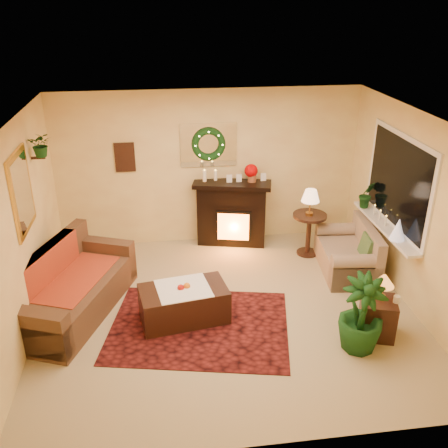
{
  "coord_description": "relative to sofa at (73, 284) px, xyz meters",
  "views": [
    {
      "loc": [
        -0.81,
        -5.61,
        3.94
      ],
      "look_at": [
        0.0,
        0.35,
        1.15
      ],
      "focal_mm": 40.0,
      "sensor_mm": 36.0,
      "label": 1
    }
  ],
  "objects": [
    {
      "name": "coffee_table",
      "position": [
        1.45,
        -0.37,
        -0.22
      ],
      "size": [
        1.2,
        0.79,
        0.47
      ],
      "primitive_type": "cube",
      "rotation": [
        0.0,
        0.0,
        0.16
      ],
      "color": "#452A10",
      "rests_on": "floor"
    },
    {
      "name": "ceiling",
      "position": [
        2.04,
        -0.28,
        2.17
      ],
      "size": [
        5.0,
        5.0,
        0.0
      ],
      "primitive_type": "plane",
      "color": "white",
      "rests_on": "ground"
    },
    {
      "name": "fruit_bowl",
      "position": [
        1.46,
        -0.38,
        0.02
      ],
      "size": [
        0.24,
        0.24,
        0.06
      ],
      "primitive_type": "cylinder",
      "color": "white",
      "rests_on": "coffee_table"
    },
    {
      "name": "poinsettia",
      "position": [
        2.72,
        1.75,
        0.87
      ],
      "size": [
        0.22,
        0.22,
        0.22
      ],
      "primitive_type": "sphere",
      "color": "#B60001",
      "rests_on": "fireplace"
    },
    {
      "name": "wreath",
      "position": [
        2.04,
        1.91,
        1.29
      ],
      "size": [
        0.55,
        0.11,
        0.55
      ],
      "primitive_type": "torus",
      "rotation": [
        1.57,
        0.0,
        0.0
      ],
      "color": "#194719",
      "rests_on": "wall_back"
    },
    {
      "name": "mantel_candle_a",
      "position": [
        1.95,
        1.71,
        0.83
      ],
      "size": [
        0.06,
        0.06,
        0.19
      ],
      "primitive_type": "cylinder",
      "color": "beige",
      "rests_on": "fireplace"
    },
    {
      "name": "mini_tree",
      "position": [
        4.38,
        -0.17,
        0.61
      ],
      "size": [
        0.21,
        0.21,
        0.31
      ],
      "primitive_type": "cone",
      "color": "white",
      "rests_on": "window_sill"
    },
    {
      "name": "mantel_candle_b",
      "position": [
        2.12,
        1.71,
        0.83
      ],
      "size": [
        0.06,
        0.06,
        0.17
      ],
      "primitive_type": "cylinder",
      "color": "white",
      "rests_on": "fireplace"
    },
    {
      "name": "loveseat",
      "position": [
        4.02,
        0.58,
        -0.01
      ],
      "size": [
        0.87,
        1.36,
        0.75
      ],
      "primitive_type": "cube",
      "rotation": [
        0.0,
        0.0,
        -0.1
      ],
      "color": "gray",
      "rests_on": "floor"
    },
    {
      "name": "wall_back",
      "position": [
        2.04,
        1.97,
        0.87
      ],
      "size": [
        5.0,
        5.0,
        0.0
      ],
      "primitive_type": "plane",
      "color": "#EFD88C",
      "rests_on": "ground"
    },
    {
      "name": "window_frame",
      "position": [
        4.53,
        0.27,
        1.12
      ],
      "size": [
        0.03,
        1.86,
        1.36
      ],
      "primitive_type": "cube",
      "color": "white",
      "rests_on": "wall_right"
    },
    {
      "name": "red_throw",
      "position": [
        -0.05,
        0.14,
        0.02
      ],
      "size": [
        0.84,
        1.36,
        0.02
      ],
      "primitive_type": "cube",
      "color": "red",
      "rests_on": "sofa"
    },
    {
      "name": "floor",
      "position": [
        2.04,
        -0.28,
        -0.43
      ],
      "size": [
        5.0,
        5.0,
        0.0
      ],
      "primitive_type": "plane",
      "color": "beige",
      "rests_on": "ground"
    },
    {
      "name": "gold_mirror",
      "position": [
        -0.44,
        0.02,
        1.32
      ],
      "size": [
        0.03,
        0.84,
        1.0
      ],
      "primitive_type": "cube",
      "color": "gold",
      "rests_on": "wall_left"
    },
    {
      "name": "lamp_tiffany",
      "position": [
        3.86,
        -0.99,
        0.31
      ],
      "size": [
        0.26,
        0.26,
        0.38
      ],
      "primitive_type": "cone",
      "color": "orange",
      "rests_on": "end_table_square"
    },
    {
      "name": "window_sill",
      "position": [
        4.42,
        0.27,
        0.44
      ],
      "size": [
        0.22,
        1.86,
        0.04
      ],
      "primitive_type": "cube",
      "color": "white",
      "rests_on": "wall_right"
    },
    {
      "name": "wall_art",
      "position": [
        0.69,
        1.95,
        1.12
      ],
      "size": [
        0.32,
        0.03,
        0.48
      ],
      "primitive_type": "cube",
      "color": "#381E11",
      "rests_on": "wall_back"
    },
    {
      "name": "wall_right",
      "position": [
        4.54,
        -0.28,
        0.87
      ],
      "size": [
        4.5,
        4.5,
        0.0
      ],
      "primitive_type": "plane",
      "color": "#EFD88C",
      "rests_on": "ground"
    },
    {
      "name": "area_rug",
      "position": [
        1.63,
        -0.57,
        -0.42
      ],
      "size": [
        2.58,
        2.13,
        0.01
      ],
      "primitive_type": "cube",
      "rotation": [
        0.0,
        0.0,
        -0.2
      ],
      "color": "maroon",
      "rests_on": "floor"
    },
    {
      "name": "side_table_round",
      "position": [
        3.59,
        1.19,
        -0.11
      ],
      "size": [
        0.62,
        0.62,
        0.71
      ],
      "primitive_type": "cylinder",
      "rotation": [
        0.0,
        0.0,
        -0.15
      ],
      "color": "black",
      "rests_on": "floor"
    },
    {
      "name": "wall_front",
      "position": [
        2.04,
        -2.53,
        0.87
      ],
      "size": [
        5.0,
        5.0,
        0.0
      ],
      "primitive_type": "plane",
      "color": "#EFD88C",
      "rests_on": "ground"
    },
    {
      "name": "mantel_mirror",
      "position": [
        2.04,
        1.95,
        1.27
      ],
      "size": [
        0.92,
        0.02,
        0.72
      ],
      "primitive_type": "cube",
      "color": "white",
      "rests_on": "wall_back"
    },
    {
      "name": "hanging_plant",
      "position": [
        -0.3,
        0.77,
        1.54
      ],
      "size": [
        0.33,
        0.28,
        0.36
      ],
      "primitive_type": "imported",
      "color": "#194719",
      "rests_on": "wall_left"
    },
    {
      "name": "sofa",
      "position": [
        0.0,
        0.0,
        0.0
      ],
      "size": [
        1.61,
        2.26,
        0.89
      ],
      "primitive_type": "cube",
      "rotation": [
        0.0,
        0.0,
        -0.38
      ],
      "color": "#543621",
      "rests_on": "floor"
    },
    {
      "name": "sill_plant",
      "position": [
        4.39,
        0.95,
        0.65
      ],
      "size": [
        0.3,
        0.25,
        0.56
      ],
      "primitive_type": "imported",
      "color": "#183519",
      "rests_on": "window_sill"
    },
    {
      "name": "fireplace",
      "position": [
        2.4,
        1.76,
        0.12
      ],
      "size": [
        1.19,
        0.61,
        1.04
      ],
      "primitive_type": "cube",
      "rotation": [
        0.0,
        0.0,
        -0.23
      ],
      "color": "black",
      "rests_on": "floor"
    },
    {
      "name": "wall_left",
      "position": [
        -0.46,
        -0.28,
        0.87
      ],
      "size": [
        4.5,
        4.5,
        0.0
      ],
      "primitive_type": "plane",
      "color": "#EFD88C",
      "rests_on": "ground"
    },
    {
      "name": "floor_palm",
      "position": [
        3.51,
        -1.25,
        0.02
      ],
      "size": [
        1.68,
        1.68,
        2.92
      ],
      "primitive_type": "imported",
      "rotation": [
        0.0,
        0.0,
        0.03
      ],
      "color": "#1B571E",
      "rests_on": "floor"
    },
    {
      "name": "end_table_square",
      "position": [
        3.83,
        -1.03,
        -0.16
      ],
      "size": [
        0.52,
        0.52,
        0.51
      ],
      "primitive_type": "cube",
      "rotation": [
        0.0,
        0.0,
        -0.3
      ],
      "color": "#4F2821",
      "rests_on": "floor"
    },
    {
      "name": "lamp_cream",
      "position": [
        3.56,
        1.16,
        0.45
      ],
      "size": [
        0.29,
        0.29,
        0.44
      ],
      "primitive_type": "cone",
      "color": "#FFC48E",
      "rests_on": "side_table_round"
    },
    {
      "name": "window_glass",
      "position": [
        4.51,
        0.27,
        1.12
      ],
      "size": [
        0.02,
        1.7,
        1.22
      ],
      "primitive_type": "cube",
      "color": "black",
      "rests_on": "wall_right"
    }
  ]
}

